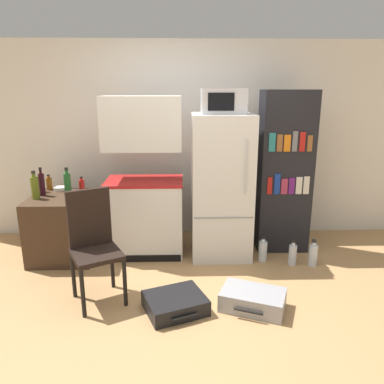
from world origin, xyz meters
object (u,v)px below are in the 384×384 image
refrigerator (221,186)px  bookshelf (284,173)px  bottle_olive_oil (35,187)px  bowl (60,189)px  suitcase_small_flat (253,300)px  bottle_clear_short (41,184)px  side_table (64,227)px  bottle_amber_beer (49,183)px  suitcase_large_flat (175,303)px  microwave (223,101)px  water_bottle_middle (313,255)px  bottle_wine_dark (42,184)px  chair (93,237)px  bottle_ketchup_red (82,186)px  kitchen_hutch (144,185)px  water_bottle_front (293,254)px  water_bottle_back (263,251)px  bottle_green_tall (68,183)px

refrigerator → bookshelf: size_ratio=0.87×
bottle_olive_oil → bowl: size_ratio=2.05×
suitcase_small_flat → bottle_clear_short: bearing=171.0°
bottle_clear_short → suitcase_small_flat: (2.23, -1.33, -0.71)m
side_table → suitcase_small_flat: bearing=-30.1°
side_table → bottle_amber_beer: bottle_amber_beer is taller
bottle_olive_oil → bowl: 0.39m
bottle_olive_oil → bottle_amber_beer: bearing=87.1°
bookshelf → bottle_clear_short: bearing=179.6°
suitcase_small_flat → suitcase_large_flat: bearing=-157.0°
microwave → bottle_amber_beer: 2.23m
water_bottle_middle → bottle_clear_short: bearing=170.2°
refrigerator → bottle_wine_dark: (-1.99, 0.01, 0.04)m
bookshelf → chair: 2.27m
bottle_ketchup_red → chair: (0.34, -1.03, -0.21)m
bottle_wine_dark → microwave: bearing=-0.4°
bottle_amber_beer → bottle_wine_dark: bearing=-87.6°
kitchen_hutch → water_bottle_front: 1.80m
bottle_clear_short → water_bottle_back: bearing=-8.9°
chair → suitcase_large_flat: chair is taller
bookshelf → water_bottle_front: bookshelf is taller
chair → suitcase_small_flat: (1.41, -0.24, -0.50)m
bottle_wine_dark → bottle_clear_short: (-0.07, 0.15, -0.05)m
refrigerator → bowl: 1.88m
chair → suitcase_small_flat: 1.51m
bottle_wine_dark → kitchen_hutch: bearing=1.8°
side_table → bowl: bearing=109.0°
microwave → suitcase_large_flat: bearing=-113.2°
bottle_clear_short → suitcase_small_flat: bottle_clear_short is taller
chair → suitcase_large_flat: 0.93m
kitchen_hutch → bottle_wine_dark: 1.13m
kitchen_hutch → water_bottle_middle: 2.00m
microwave → bottle_amber_beer: bearing=172.4°
bookshelf → bottle_wine_dark: bearing=-177.3°
suitcase_large_flat → bookshelf: bearing=25.2°
water_bottle_front → refrigerator: bearing=156.4°
bottle_wine_dark → bottle_green_tall: size_ratio=1.04×
bowl → chair: bearing=-61.3°
refrigerator → bottle_green_tall: refrigerator is taller
microwave → chair: size_ratio=0.45×
side_table → water_bottle_middle: bearing=-6.8°
refrigerator → suitcase_small_flat: size_ratio=2.55×
side_table → refrigerator: size_ratio=0.45×
side_table → bottle_ketchup_red: bottle_ketchup_red is taller
bottle_ketchup_red → bottle_green_tall: bearing=-159.2°
microwave → suitcase_large_flat: 2.10m
bottle_wine_dark → water_bottle_front: bearing=-7.1°
bowl → suitcase_large_flat: bowl is taller
refrigerator → water_bottle_middle: (0.97, -0.36, -0.67)m
kitchen_hutch → bottle_olive_oil: (-1.16, -0.16, 0.02)m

